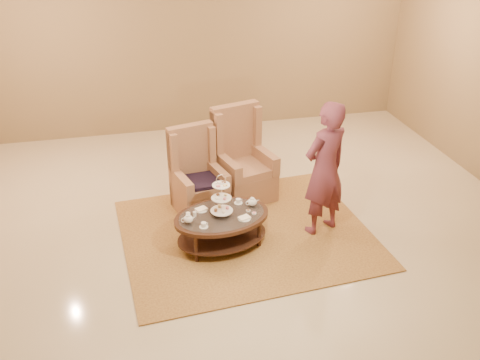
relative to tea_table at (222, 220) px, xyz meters
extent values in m
plane|color=beige|center=(0.28, -0.02, -0.37)|extent=(8.00, 8.00, 0.00)
cube|color=silver|center=(0.28, -0.02, -0.37)|extent=(8.00, 8.00, 0.02)
cube|color=#8E764D|center=(0.28, 3.98, 1.38)|extent=(8.00, 0.04, 3.50)
cube|color=#AE863D|center=(0.36, 0.17, -0.36)|extent=(3.34, 2.85, 0.02)
cylinder|color=black|center=(-0.37, -0.29, -0.17)|extent=(0.06, 0.06, 0.40)
cylinder|color=black|center=(0.45, -0.15, -0.17)|extent=(0.06, 0.06, 0.40)
cylinder|color=black|center=(-0.45, 0.14, -0.17)|extent=(0.06, 0.06, 0.40)
cylinder|color=black|center=(0.37, 0.29, -0.17)|extent=(0.06, 0.06, 0.40)
cylinder|color=white|center=(0.00, 0.00, 0.33)|extent=(0.01, 0.01, 0.50)
torus|color=white|center=(0.00, 0.00, 0.58)|extent=(0.13, 0.03, 0.13)
cylinder|color=white|center=(0.00, 0.00, 0.14)|extent=(0.32, 0.32, 0.01)
cylinder|color=white|center=(0.00, 0.00, 0.32)|extent=(0.29, 0.29, 0.01)
cylinder|color=white|center=(0.00, 0.00, 0.50)|extent=(0.25, 0.25, 0.01)
cylinder|color=#D16B6E|center=(0.08, 0.01, 0.16)|extent=(0.05, 0.05, 0.03)
cylinder|color=tan|center=(-0.01, 0.07, 0.16)|extent=(0.05, 0.05, 0.03)
cylinder|color=brown|center=(-0.08, -0.01, 0.16)|extent=(0.05, 0.05, 0.03)
cylinder|color=white|center=(0.01, -0.08, 0.16)|extent=(0.05, 0.05, 0.03)
ellipsoid|color=tan|center=(0.06, 0.03, 0.34)|extent=(0.05, 0.05, 0.03)
ellipsoid|color=brown|center=(-0.03, 0.06, 0.34)|extent=(0.05, 0.05, 0.03)
ellipsoid|color=white|center=(-0.06, -0.03, 0.34)|extent=(0.05, 0.05, 0.03)
ellipsoid|color=#D16B6E|center=(0.03, -0.06, 0.34)|extent=(0.05, 0.05, 0.03)
cube|color=brown|center=(0.04, 0.04, 0.52)|extent=(0.05, 0.04, 0.02)
cube|color=white|center=(-0.04, 0.04, 0.52)|extent=(0.05, 0.04, 0.02)
cube|color=#D16B6E|center=(-0.04, -0.04, 0.52)|extent=(0.05, 0.04, 0.02)
cube|color=tan|center=(0.04, -0.04, 0.52)|extent=(0.05, 0.04, 0.02)
ellipsoid|color=white|center=(-0.43, -0.09, 0.14)|extent=(0.14, 0.14, 0.10)
cylinder|color=white|center=(-0.43, -0.09, 0.19)|extent=(0.06, 0.06, 0.01)
sphere|color=white|center=(-0.43, -0.09, 0.20)|extent=(0.02, 0.02, 0.02)
cone|color=white|center=(-0.35, -0.08, 0.14)|extent=(0.08, 0.04, 0.05)
torus|color=white|center=(-0.49, -0.10, 0.14)|extent=(0.07, 0.02, 0.07)
ellipsoid|color=white|center=(0.42, 0.12, 0.14)|extent=(0.14, 0.14, 0.10)
cylinder|color=white|center=(0.42, 0.12, 0.19)|extent=(0.06, 0.06, 0.01)
sphere|color=white|center=(0.42, 0.12, 0.20)|extent=(0.02, 0.02, 0.02)
cone|color=white|center=(0.50, 0.14, 0.14)|extent=(0.08, 0.04, 0.05)
torus|color=white|center=(0.36, 0.11, 0.14)|extent=(0.07, 0.02, 0.07)
cylinder|color=white|center=(-0.26, -0.23, 0.09)|extent=(0.13, 0.13, 0.01)
cylinder|color=white|center=(-0.26, -0.23, 0.12)|extent=(0.07, 0.07, 0.05)
torus|color=white|center=(-0.23, -0.22, 0.12)|extent=(0.04, 0.01, 0.04)
cylinder|color=white|center=(0.26, 0.23, 0.09)|extent=(0.13, 0.13, 0.01)
cylinder|color=white|center=(0.26, 0.23, 0.12)|extent=(0.07, 0.07, 0.05)
torus|color=white|center=(0.30, 0.23, 0.12)|extent=(0.04, 0.01, 0.04)
cylinder|color=white|center=(-0.23, 0.16, 0.09)|extent=(0.18, 0.18, 0.01)
cube|color=white|center=(-0.23, 0.16, 0.10)|extent=(0.17, 0.14, 0.02)
cylinder|color=white|center=(0.25, -0.16, 0.09)|extent=(0.18, 0.18, 0.01)
cube|color=white|center=(0.25, -0.16, 0.10)|extent=(0.17, 0.14, 0.02)
cylinder|color=white|center=(-0.33, 0.04, 0.11)|extent=(0.05, 0.05, 0.06)
cylinder|color=white|center=(0.40, -0.07, 0.09)|extent=(0.06, 0.06, 0.01)
cylinder|color=#D16B6E|center=(0.40, -0.07, 0.10)|extent=(0.05, 0.05, 0.01)
cylinder|color=white|center=(0.34, 0.01, 0.09)|extent=(0.06, 0.06, 0.01)
cylinder|color=brown|center=(0.34, 0.01, 0.10)|extent=(0.05, 0.05, 0.01)
cylinder|color=white|center=(-0.40, 0.11, 0.09)|extent=(0.06, 0.06, 0.01)
cylinder|color=white|center=(-0.40, 0.11, 0.10)|extent=(0.05, 0.05, 0.01)
cube|color=#A06D4B|center=(-0.13, 0.90, -0.17)|extent=(0.79, 0.79, 0.39)
cube|color=#A06D4B|center=(-0.12, 0.85, 0.07)|extent=(0.67, 0.67, 0.09)
cube|color=#A06D4B|center=(-0.20, 1.16, 0.23)|extent=(0.66, 0.29, 1.21)
cube|color=#A06D4B|center=(-0.46, 1.05, 0.51)|extent=(0.14, 0.22, 0.56)
cube|color=#A06D4B|center=(0.08, 1.19, 0.51)|extent=(0.14, 0.22, 0.56)
cube|color=#A06D4B|center=(-0.38, 0.79, 0.14)|extent=(0.25, 0.59, 0.24)
cube|color=#A06D4B|center=(0.14, 0.92, 0.14)|extent=(0.25, 0.59, 0.24)
cube|color=black|center=(-0.11, 0.83, 0.13)|extent=(0.56, 0.52, 0.06)
cube|color=#A06D4B|center=(0.57, 1.14, -0.15)|extent=(0.89, 0.89, 0.44)
cube|color=#A06D4B|center=(0.58, 1.09, 0.12)|extent=(0.76, 0.76, 0.10)
cube|color=#A06D4B|center=(0.49, 1.43, 0.31)|extent=(0.74, 0.33, 1.35)
cube|color=#A06D4B|center=(0.20, 1.30, 0.62)|extent=(0.16, 0.25, 0.62)
cube|color=#A06D4B|center=(0.80, 1.47, 0.62)|extent=(0.16, 0.25, 0.62)
cube|color=#A06D4B|center=(0.29, 1.01, 0.20)|extent=(0.29, 0.66, 0.27)
cube|color=#A06D4B|center=(0.87, 1.17, 0.20)|extent=(0.29, 0.66, 0.27)
imported|color=brown|center=(1.34, 0.05, 0.53)|extent=(0.77, 0.65, 1.80)
camera|label=1|loc=(-1.05, -5.54, 3.57)|focal=40.00mm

